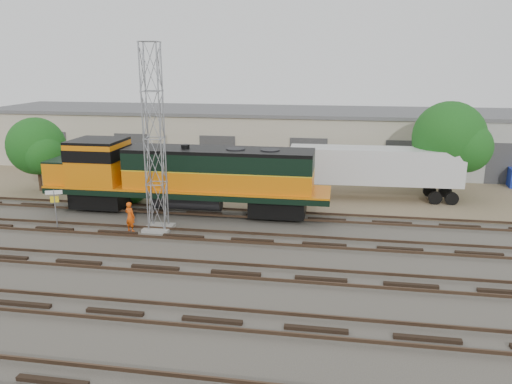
% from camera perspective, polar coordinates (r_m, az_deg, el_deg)
% --- Properties ---
extents(ground, '(140.00, 140.00, 0.00)m').
position_cam_1_polar(ground, '(26.64, -0.99, -6.78)').
color(ground, '#47423A').
rests_on(ground, ground).
extents(dirt_strip, '(80.00, 16.00, 0.02)m').
position_cam_1_polar(dirt_strip, '(40.80, 2.85, 0.91)').
color(dirt_strip, '#726047').
rests_on(dirt_strip, ground).
extents(tracks, '(80.00, 20.40, 0.28)m').
position_cam_1_polar(tracks, '(23.89, -2.32, -9.21)').
color(tracks, black).
rests_on(tracks, ground).
extents(warehouse, '(58.40, 10.40, 5.30)m').
position_cam_1_polar(warehouse, '(48.07, 4.07, 6.23)').
color(warehouse, '#BAB19B').
rests_on(warehouse, ground).
extents(locomotive, '(18.70, 3.28, 4.50)m').
position_cam_1_polar(locomotive, '(32.76, -8.51, 1.87)').
color(locomotive, black).
rests_on(locomotive, tracks).
extents(signal_tower, '(1.59, 1.59, 10.80)m').
position_cam_1_polar(signal_tower, '(29.23, -11.53, 5.55)').
color(signal_tower, gray).
rests_on(signal_tower, ground).
extents(sign_post, '(0.92, 0.38, 2.37)m').
position_cam_1_polar(sign_post, '(32.09, -22.02, -0.99)').
color(sign_post, gray).
rests_on(sign_post, ground).
extents(worker, '(0.77, 0.63, 1.81)m').
position_cam_1_polar(worker, '(30.27, -14.20, -2.75)').
color(worker, '#DE490C').
rests_on(worker, ground).
extents(semi_trailer, '(12.18, 2.77, 3.73)m').
position_cam_1_polar(semi_trailer, '(37.05, 13.81, 2.78)').
color(semi_trailer, silver).
rests_on(semi_trailer, ground).
extents(tree_west, '(4.55, 4.34, 5.67)m').
position_cam_1_polar(tree_west, '(41.26, -23.66, 4.63)').
color(tree_west, '#382619').
rests_on(tree_west, ground).
extents(tree_mid, '(4.08, 3.89, 3.89)m').
position_cam_1_polar(tree_mid, '(36.75, -14.81, 1.44)').
color(tree_mid, '#382619').
rests_on(tree_mid, ground).
extents(tree_east, '(5.46, 5.20, 7.02)m').
position_cam_1_polar(tree_east, '(38.57, 21.61, 5.56)').
color(tree_east, '#382619').
rests_on(tree_east, ground).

